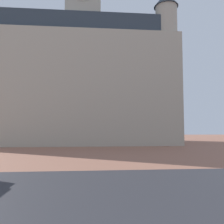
{
  "coord_description": "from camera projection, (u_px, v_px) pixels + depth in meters",
  "views": [
    {
      "loc": [
        -0.58,
        0.01,
        2.22
      ],
      "look_at": [
        0.44,
        11.67,
        3.04
      ],
      "focal_mm": 36.03,
      "sensor_mm": 36.0,
      "label": 1
    }
  ],
  "objects": [
    {
      "name": "landmark_building",
      "position": [
        73.0,
        82.0,
        33.12
      ],
      "size": [
        28.66,
        13.55,
        29.4
      ],
      "color": "#B2A893",
      "rests_on": "ground_plane"
    },
    {
      "name": "street_asphalt_strip",
      "position": [
        109.0,
        191.0,
        7.91
      ],
      "size": [
        120.0,
        7.55,
        0.0
      ],
      "primitive_type": "cube",
      "color": "#2D2D33",
      "rests_on": "ground_plane"
    },
    {
      "name": "ground_plane",
      "position": [
        105.0,
        178.0,
        9.83
      ],
      "size": [
        120.0,
        120.0,
        0.0
      ],
      "primitive_type": "plane",
      "color": "#93604C"
    }
  ]
}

